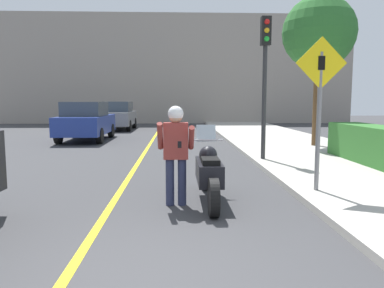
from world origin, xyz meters
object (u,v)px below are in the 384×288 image
(traffic_light, at_px, (265,61))
(person_biker, at_px, (176,146))
(crossing_sign, at_px, (320,99))
(parked_car_blue, at_px, (86,121))
(parked_car_grey, at_px, (118,115))
(street_tree, at_px, (319,33))
(motorcycle, at_px, (209,173))

(traffic_light, bearing_deg, person_biker, -120.09)
(crossing_sign, bearing_deg, parked_car_blue, 123.24)
(traffic_light, bearing_deg, parked_car_grey, 115.86)
(parked_car_blue, bearing_deg, person_biker, -69.20)
(traffic_light, height_order, parked_car_blue, traffic_light)
(crossing_sign, height_order, street_tree, street_tree)
(parked_car_blue, bearing_deg, street_tree, -19.15)
(person_biker, xyz_separation_m, traffic_light, (2.41, 4.16, 1.79))
(crossing_sign, bearing_deg, motorcycle, -172.75)
(motorcycle, relative_size, parked_car_blue, 0.56)
(motorcycle, xyz_separation_m, crossing_sign, (1.98, 0.25, 1.26))
(crossing_sign, relative_size, traffic_light, 0.71)
(crossing_sign, bearing_deg, street_tree, 69.87)
(motorcycle, height_order, parked_car_blue, parked_car_blue)
(parked_car_blue, distance_m, parked_car_grey, 6.08)
(traffic_light, bearing_deg, street_tree, 49.84)
(person_biker, height_order, parked_car_grey, parked_car_grey)
(motorcycle, relative_size, crossing_sign, 0.86)
(person_biker, distance_m, street_tree, 9.34)
(motorcycle, xyz_separation_m, street_tree, (4.46, 7.02, 3.59))
(motorcycle, xyz_separation_m, person_biker, (-0.56, -0.23, 0.50))
(street_tree, bearing_deg, traffic_light, -130.16)
(motorcycle, distance_m, traffic_light, 4.91)
(parked_car_grey, bearing_deg, street_tree, -47.01)
(person_biker, bearing_deg, crossing_sign, 10.71)
(person_biker, bearing_deg, motorcycle, 22.13)
(motorcycle, relative_size, person_biker, 1.42)
(person_biker, relative_size, traffic_light, 0.43)
(parked_car_blue, bearing_deg, motorcycle, -66.06)
(crossing_sign, distance_m, parked_car_blue, 11.84)
(person_biker, height_order, traffic_light, traffic_light)
(traffic_light, xyz_separation_m, street_tree, (2.61, 3.09, 1.30))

